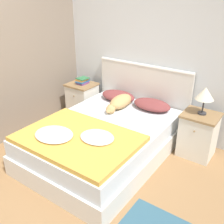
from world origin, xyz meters
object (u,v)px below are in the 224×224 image
object	(u,v)px
nightstand_right	(198,135)
table_lamp	(205,94)
book_stack	(82,81)
bed	(103,141)
dog	(120,102)
nightstand_left	(82,100)
pillow_left	(118,96)
pillow_right	(152,105)

from	to	relation	value
nightstand_right	table_lamp	world-z (taller)	table_lamp
book_stack	nightstand_right	bearing A→B (deg)	-0.67
bed	dog	distance (m)	0.66
nightstand_left	pillow_left	distance (m)	0.76
nightstand_left	book_stack	distance (m)	0.35
bed	book_stack	size ratio (longest dim) A/B	8.97
bed	dog	size ratio (longest dim) A/B	3.15
bed	nightstand_left	xyz separation A→B (m)	(-1.02, 0.76, 0.07)
nightstand_right	bed	bearing A→B (deg)	-143.43
nightstand_left	nightstand_right	size ratio (longest dim) A/B	1.00
dog	book_stack	distance (m)	0.94
nightstand_left	table_lamp	world-z (taller)	table_lamp
nightstand_left	dog	distance (m)	0.96
bed	dog	bearing A→B (deg)	101.13
pillow_left	pillow_right	world-z (taller)	same
book_stack	table_lamp	distance (m)	2.05
book_stack	table_lamp	xyz separation A→B (m)	(2.03, -0.01, 0.23)
nightstand_right	book_stack	distance (m)	2.06
nightstand_right	pillow_left	xyz separation A→B (m)	(-1.31, 0.03, 0.24)
pillow_right	dog	distance (m)	0.47
dog	nightstand_left	bearing A→B (deg)	167.86
pillow_right	table_lamp	distance (m)	0.80
nightstand_right	table_lamp	bearing A→B (deg)	90.00
nightstand_left	pillow_right	distance (m)	1.34
nightstand_right	dog	distance (m)	1.17
pillow_left	dog	xyz separation A→B (m)	(0.18, -0.23, 0.02)
bed	pillow_right	xyz separation A→B (m)	(0.29, 0.79, 0.31)
bed	table_lamp	xyz separation A→B (m)	(1.02, 0.77, 0.65)
dog	table_lamp	world-z (taller)	table_lamp
nightstand_right	book_stack	bearing A→B (deg)	179.33
bed	book_stack	xyz separation A→B (m)	(-1.01, 0.78, 0.42)
nightstand_left	nightstand_right	xyz separation A→B (m)	(2.04, 0.00, 0.00)
nightstand_left	pillow_right	bearing A→B (deg)	1.52
nightstand_right	book_stack	xyz separation A→B (m)	(-2.03, 0.02, 0.35)
pillow_left	table_lamp	size ratio (longest dim) A/B	1.55
nightstand_left	pillow_left	xyz separation A→B (m)	(0.72, 0.03, 0.24)
bed	dog	xyz separation A→B (m)	(-0.11, 0.56, 0.33)
pillow_right	table_lamp	bearing A→B (deg)	-1.46
bed	book_stack	world-z (taller)	book_stack
pillow_left	book_stack	size ratio (longest dim) A/B	2.48
nightstand_left	table_lamp	xyz separation A→B (m)	(2.04, 0.02, 0.58)
table_lamp	pillow_left	bearing A→B (deg)	179.19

